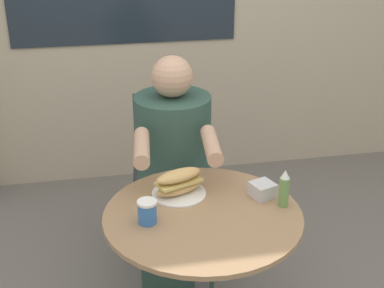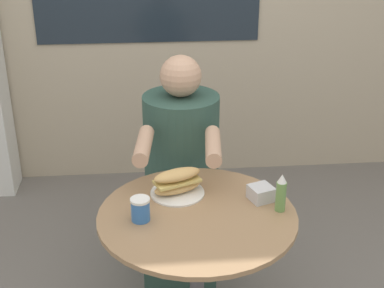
% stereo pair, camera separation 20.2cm
% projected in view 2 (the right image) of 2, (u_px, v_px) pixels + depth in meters
% --- Properties ---
extents(cafe_table, '(0.79, 0.79, 0.72)m').
position_uv_depth(cafe_table, '(197.00, 253.00, 2.17)').
color(cafe_table, '#997551').
rests_on(cafe_table, ground_plane).
extents(diner_chair, '(0.42, 0.42, 0.87)m').
position_uv_depth(diner_chair, '(179.00, 156.00, 3.03)').
color(diner_chair, '#333338').
rests_on(diner_chair, ground_plane).
extents(seated_diner, '(0.43, 0.69, 1.19)m').
position_uv_depth(seated_diner, '(181.00, 187.00, 2.72)').
color(seated_diner, '#2D4C42').
rests_on(seated_diner, ground_plane).
extents(sandwich_on_plate, '(0.23, 0.23, 0.11)m').
position_uv_depth(sandwich_on_plate, '(177.00, 183.00, 2.22)').
color(sandwich_on_plate, white).
rests_on(sandwich_on_plate, cafe_table).
extents(drink_cup, '(0.08, 0.08, 0.09)m').
position_uv_depth(drink_cup, '(140.00, 209.00, 2.04)').
color(drink_cup, '#336BB7').
rests_on(drink_cup, cafe_table).
extents(napkin_box, '(0.12, 0.12, 0.06)m').
position_uv_depth(napkin_box, '(261.00, 193.00, 2.18)').
color(napkin_box, silver).
rests_on(napkin_box, cafe_table).
extents(condiment_bottle, '(0.04, 0.04, 0.16)m').
position_uv_depth(condiment_bottle, '(281.00, 193.00, 2.09)').
color(condiment_bottle, '#66934C').
rests_on(condiment_bottle, cafe_table).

